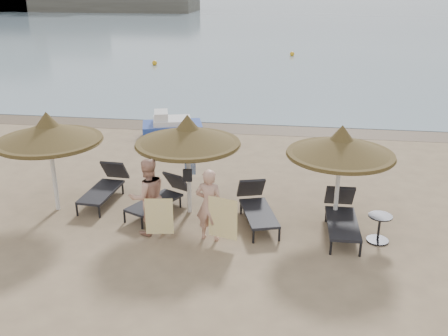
# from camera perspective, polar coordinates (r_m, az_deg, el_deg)

# --- Properties ---
(ground) EXTENTS (160.00, 160.00, 0.00)m
(ground) POSITION_cam_1_polar(r_m,az_deg,el_deg) (11.93, -6.92, -8.16)
(ground) COLOR #997F5F
(ground) RESTS_ON ground
(sea) EXTENTS (200.00, 140.00, 0.03)m
(sea) POSITION_cam_1_polar(r_m,az_deg,el_deg) (90.25, 6.72, 17.30)
(sea) COLOR slate
(sea) RESTS_ON ground
(wet_sand_strip) EXTENTS (200.00, 1.60, 0.01)m
(wet_sand_strip) POSITION_cam_1_polar(r_m,az_deg,el_deg) (20.47, -0.20, 4.65)
(wet_sand_strip) COLOR brown
(wet_sand_strip) RESTS_ON ground
(palapa_left) EXTENTS (2.69, 2.69, 2.67)m
(palapa_left) POSITION_cam_1_polar(r_m,az_deg,el_deg) (13.31, -19.43, 3.83)
(palapa_left) COLOR silver
(palapa_left) RESTS_ON ground
(palapa_center) EXTENTS (2.66, 2.66, 2.64)m
(palapa_center) POSITION_cam_1_polar(r_m,az_deg,el_deg) (12.43, -4.16, 3.72)
(palapa_center) COLOR silver
(palapa_center) RESTS_ON ground
(palapa_right) EXTENTS (2.59, 2.59, 2.56)m
(palapa_right) POSITION_cam_1_polar(r_m,az_deg,el_deg) (12.11, 13.22, 2.44)
(palapa_right) COLOR silver
(palapa_right) RESTS_ON ground
(lounger_far_left) EXTENTS (0.80, 2.10, 0.92)m
(lounger_far_left) POSITION_cam_1_polar(r_m,az_deg,el_deg) (14.11, -13.41, -1.95)
(lounger_far_left) COLOR black
(lounger_far_left) RESTS_ON ground
(lounger_near_left) EXTENTS (1.45, 2.05, 0.88)m
(lounger_near_left) POSITION_cam_1_polar(r_m,az_deg,el_deg) (13.19, -7.20, -3.26)
(lounger_near_left) COLOR black
(lounger_near_left) RESTS_ON ground
(lounger_near_right) EXTENTS (1.25, 2.16, 0.92)m
(lounger_near_right) POSITION_cam_1_polar(r_m,az_deg,el_deg) (12.57, 3.72, -4.32)
(lounger_near_right) COLOR black
(lounger_near_right) RESTS_ON ground
(lounger_far_right) EXTENTS (0.75, 2.15, 0.95)m
(lounger_far_right) POSITION_cam_1_polar(r_m,az_deg,el_deg) (12.37, 13.30, -5.26)
(lounger_far_right) COLOR black
(lounger_far_right) RESTS_ON ground
(side_table) EXTENTS (0.55, 0.55, 0.66)m
(side_table) POSITION_cam_1_polar(r_m,az_deg,el_deg) (12.20, 17.28, -6.68)
(side_table) COLOR black
(side_table) RESTS_ON ground
(person_left) EXTENTS (1.20, 1.10, 2.19)m
(person_left) POSITION_cam_1_polar(r_m,az_deg,el_deg) (11.83, -8.72, -2.59)
(person_left) COLOR tan
(person_left) RESTS_ON ground
(person_right) EXTENTS (1.00, 0.70, 2.05)m
(person_right) POSITION_cam_1_polar(r_m,az_deg,el_deg) (11.44, -1.70, -3.60)
(person_right) COLOR tan
(person_right) RESTS_ON ground
(towel_left) EXTENTS (0.64, 0.12, 0.91)m
(towel_left) POSITION_cam_1_polar(r_m,az_deg,el_deg) (11.63, -7.42, -5.51)
(towel_left) COLOR yellow
(towel_left) RESTS_ON ground
(towel_right) EXTENTS (0.69, 0.21, 1.00)m
(towel_right) POSITION_cam_1_polar(r_m,az_deg,el_deg) (11.31, -0.15, -5.77)
(towel_right) COLOR yellow
(towel_right) RESTS_ON ground
(bag_patterned) EXTENTS (0.30, 0.16, 0.36)m
(bag_patterned) POSITION_cam_1_polar(r_m,az_deg,el_deg) (12.91, -3.89, 0.02)
(bag_patterned) COLOR white
(bag_patterned) RESTS_ON ground
(bag_dark) EXTENTS (0.23, 0.10, 0.32)m
(bag_dark) POSITION_cam_1_polar(r_m,az_deg,el_deg) (12.62, -4.20, -0.84)
(bag_dark) COLOR black
(bag_dark) RESTS_ON ground
(pedal_boat) EXTENTS (2.50, 1.87, 1.04)m
(pedal_boat) POSITION_cam_1_polar(r_m,az_deg,el_deg) (19.20, -6.01, 4.60)
(pedal_boat) COLOR #25409D
(pedal_boat) RESTS_ON ground
(buoy_left) EXTENTS (0.35, 0.35, 0.35)m
(buoy_left) POSITION_cam_1_polar(r_m,az_deg,el_deg) (35.55, -7.93, 11.81)
(buoy_left) COLOR gold
(buoy_left) RESTS_ON ground
(buoy_mid) EXTENTS (0.35, 0.35, 0.35)m
(buoy_mid) POSITION_cam_1_polar(r_m,az_deg,el_deg) (39.78, 7.79, 12.79)
(buoy_mid) COLOR gold
(buoy_mid) RESTS_ON ground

